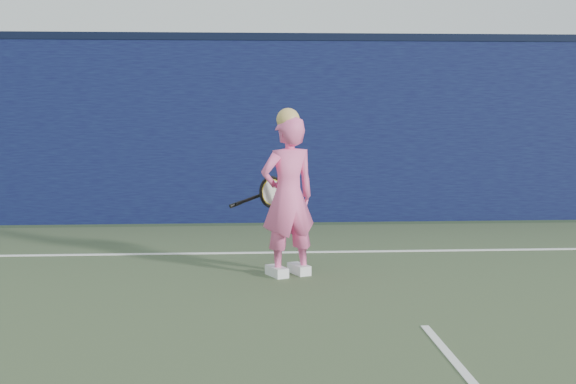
{
  "coord_description": "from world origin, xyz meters",
  "views": [
    {
      "loc": [
        -1.38,
        -4.7,
        1.65
      ],
      "look_at": [
        -0.89,
        2.85,
        0.81
      ],
      "focal_mm": 50.0,
      "sensor_mm": 36.0,
      "label": 1
    }
  ],
  "objects": [
    {
      "name": "racket",
      "position": [
        -1.06,
        3.26,
        0.76
      ],
      "size": [
        0.58,
        0.29,
        0.33
      ],
      "rotation": [
        0.0,
        0.0,
        0.32
      ],
      "color": "black",
      "rests_on": "ground"
    },
    {
      "name": "backstop_wall",
      "position": [
        0.0,
        6.5,
        1.25
      ],
      "size": [
        24.0,
        0.4,
        2.5
      ],
      "primitive_type": "cube",
      "color": "black",
      "rests_on": "ground"
    },
    {
      "name": "ground",
      "position": [
        0.0,
        0.0,
        0.0
      ],
      "size": [
        80.0,
        80.0,
        0.0
      ],
      "primitive_type": "plane",
      "color": "#2F452A",
      "rests_on": "ground"
    },
    {
      "name": "wall_cap",
      "position": [
        0.0,
        6.5,
        2.55
      ],
      "size": [
        24.0,
        0.42,
        0.1
      ],
      "primitive_type": "cube",
      "color": "black",
      "rests_on": "backstop_wall"
    },
    {
      "name": "player",
      "position": [
        -0.89,
        2.85,
        0.77
      ],
      "size": [
        0.66,
        0.56,
        1.61
      ],
      "rotation": [
        0.0,
        0.0,
        3.55
      ],
      "color": "pink",
      "rests_on": "ground"
    }
  ]
}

